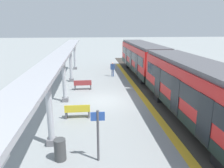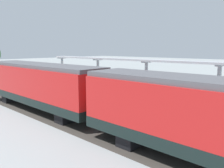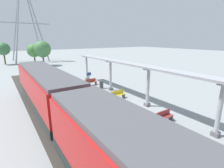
{
  "view_description": "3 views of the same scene",
  "coord_description": "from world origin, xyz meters",
  "views": [
    {
      "loc": [
        0.99,
        15.32,
        5.39
      ],
      "look_at": [
        -0.51,
        0.77,
        1.46
      ],
      "focal_mm": 35.2,
      "sensor_mm": 36.0,
      "label": 1
    },
    {
      "loc": [
        -13.39,
        -10.7,
        4.59
      ],
      "look_at": [
        -1.0,
        0.47,
        1.9
      ],
      "focal_mm": 35.29,
      "sensor_mm": 36.0,
      "label": 2
    },
    {
      "loc": [
        -7.93,
        -10.32,
        5.97
      ],
      "look_at": [
        0.65,
        2.39,
        1.86
      ],
      "focal_mm": 27.14,
      "sensor_mm": 36.0,
      "label": 3
    }
  ],
  "objects": [
    {
      "name": "train_far_carriage",
      "position": [
        -4.87,
        4.41,
        1.83
      ],
      "size": [
        2.65,
        12.52,
        3.48
      ],
      "color": "red",
      "rests_on": "ground"
    },
    {
      "name": "canopy_pillar_fifth",
      "position": [
        2.83,
        12.29,
        1.78
      ],
      "size": [
        1.1,
        0.44,
        3.51
      ],
      "color": "slate",
      "rests_on": "ground"
    },
    {
      "name": "bench_mid_platform",
      "position": [
        1.87,
        9.18,
        0.44
      ],
      "size": [
        1.5,
        0.44,
        0.86
      ],
      "color": "#A03C30",
      "rests_on": "ground"
    },
    {
      "name": "trash_bin",
      "position": [
        2.29,
        7.18,
        0.46
      ],
      "size": [
        0.48,
        0.48,
        0.93
      ],
      "primitive_type": "cylinder",
      "color": "#3F4243",
      "rests_on": "ground"
    },
    {
      "name": "ground_plane",
      "position": [
        0.0,
        0.0,
        0.0
      ],
      "size": [
        176.0,
        176.0,
        0.0
      ],
      "primitive_type": "plane",
      "color": "gray"
    },
    {
      "name": "bench_far_end",
      "position": [
        1.79,
        2.97,
        0.44
      ],
      "size": [
        1.5,
        0.45,
        0.86
      ],
      "color": "gold",
      "rests_on": "ground"
    },
    {
      "name": "canopy_pillar_fourth",
      "position": [
        2.83,
        5.92,
        1.78
      ],
      "size": [
        1.1,
        0.44,
        3.51
      ],
      "color": "slate",
      "rests_on": "ground"
    },
    {
      "name": "trackbed",
      "position": [
        -4.88,
        0.0,
        0.0
      ],
      "size": [
        3.2,
        43.44,
        0.01
      ],
      "primitive_type": "cube",
      "color": "#38332D",
      "rests_on": "ground"
    },
    {
      "name": "tactile_edge_strip",
      "position": [
        -3.04,
        0.0,
        0.0
      ],
      "size": [
        0.47,
        31.44,
        0.01
      ],
      "primitive_type": "cube",
      "color": "gold",
      "rests_on": "ground"
    },
    {
      "name": "platform_info_sign",
      "position": [
        0.73,
        7.37,
        1.33
      ],
      "size": [
        0.56,
        0.1,
        2.2
      ],
      "color": "#4C4C51",
      "rests_on": "ground"
    },
    {
      "name": "canopy_pillar_second",
      "position": [
        2.83,
        -6.09,
        1.78
      ],
      "size": [
        1.1,
        0.44,
        3.51
      ],
      "color": "slate",
      "rests_on": "ground"
    },
    {
      "name": "canopy_beam",
      "position": [
        2.83,
        -0.03,
        3.59
      ],
      "size": [
        1.2,
        25.45,
        0.16
      ],
      "primitive_type": "cube",
      "color": "#A8AAB2",
      "rests_on": "canopy_pillar_nearest"
    },
    {
      "name": "bench_near_end",
      "position": [
        1.63,
        -3.03,
        0.44
      ],
      "size": [
        1.51,
        0.46,
        0.86
      ],
      "color": "maroon",
      "rests_on": "ground"
    },
    {
      "name": "canopy_pillar_third",
      "position": [
        2.83,
        -0.11,
        1.78
      ],
      "size": [
        1.1,
        0.44,
        3.51
      ],
      "color": "slate",
      "rests_on": "ground"
    }
  ]
}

